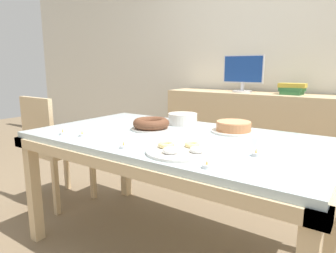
{
  "coord_description": "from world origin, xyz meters",
  "views": [
    {
      "loc": [
        0.98,
        -1.49,
        1.18
      ],
      "look_at": [
        -0.03,
        -0.05,
        0.83
      ],
      "focal_mm": 32.0,
      "sensor_mm": 36.0,
      "label": 1
    }
  ],
  "objects_px": {
    "plate_stack": "(183,119)",
    "tealight_near_cakes": "(82,135)",
    "computer_monitor": "(243,74)",
    "tealight_left_edge": "(124,146)",
    "tealight_centre": "(63,133)",
    "pastry_platter": "(180,150)",
    "tealight_right_edge": "(256,154)",
    "tealight_near_front": "(207,166)",
    "chair": "(52,145)",
    "cake_golden_bundt": "(151,124)",
    "cake_chocolate_round": "(234,127)",
    "book_stack": "(292,89)"
  },
  "relations": [
    {
      "from": "plate_stack",
      "to": "cake_chocolate_round",
      "type": "bearing_deg",
      "value": -6.67
    },
    {
      "from": "tealight_left_edge",
      "to": "tealight_near_front",
      "type": "bearing_deg",
      "value": -3.44
    },
    {
      "from": "cake_golden_bundt",
      "to": "plate_stack",
      "type": "bearing_deg",
      "value": 76.0
    },
    {
      "from": "cake_chocolate_round",
      "to": "tealight_left_edge",
      "type": "distance_m",
      "value": 0.75
    },
    {
      "from": "plate_stack",
      "to": "tealight_near_cakes",
      "type": "relative_size",
      "value": 5.25
    },
    {
      "from": "tealight_near_cakes",
      "to": "computer_monitor",
      "type": "bearing_deg",
      "value": 81.59
    },
    {
      "from": "tealight_near_cakes",
      "to": "tealight_centre",
      "type": "relative_size",
      "value": 1.0
    },
    {
      "from": "tealight_near_front",
      "to": "tealight_right_edge",
      "type": "height_order",
      "value": "same"
    },
    {
      "from": "book_stack",
      "to": "tealight_right_edge",
      "type": "distance_m",
      "value": 1.69
    },
    {
      "from": "computer_monitor",
      "to": "tealight_near_front",
      "type": "distance_m",
      "value": 2.07
    },
    {
      "from": "tealight_left_edge",
      "to": "chair",
      "type": "bearing_deg",
      "value": 162.9
    },
    {
      "from": "computer_monitor",
      "to": "cake_golden_bundt",
      "type": "relative_size",
      "value": 1.62
    },
    {
      "from": "chair",
      "to": "tealight_left_edge",
      "type": "bearing_deg",
      "value": -17.1
    },
    {
      "from": "tealight_left_edge",
      "to": "cake_chocolate_round",
      "type": "bearing_deg",
      "value": 65.57
    },
    {
      "from": "tealight_near_cakes",
      "to": "cake_chocolate_round",
      "type": "bearing_deg",
      "value": 41.73
    },
    {
      "from": "tealight_near_front",
      "to": "tealight_left_edge",
      "type": "xyz_separation_m",
      "value": [
        -0.49,
        0.03,
        0.0
      ]
    },
    {
      "from": "tealight_near_cakes",
      "to": "tealight_left_edge",
      "type": "height_order",
      "value": "same"
    },
    {
      "from": "tealight_near_cakes",
      "to": "tealight_right_edge",
      "type": "xyz_separation_m",
      "value": [
        0.99,
        0.2,
        0.0
      ]
    },
    {
      "from": "pastry_platter",
      "to": "tealight_right_edge",
      "type": "distance_m",
      "value": 0.36
    },
    {
      "from": "book_stack",
      "to": "cake_chocolate_round",
      "type": "bearing_deg",
      "value": -92.97
    },
    {
      "from": "chair",
      "to": "tealight_near_cakes",
      "type": "xyz_separation_m",
      "value": [
        0.78,
        -0.3,
        0.25
      ]
    },
    {
      "from": "book_stack",
      "to": "tealight_near_front",
      "type": "relative_size",
      "value": 6.06
    },
    {
      "from": "cake_chocolate_round",
      "to": "tealight_near_front",
      "type": "xyz_separation_m",
      "value": [
        0.18,
        -0.71,
        -0.02
      ]
    },
    {
      "from": "pastry_platter",
      "to": "tealight_left_edge",
      "type": "height_order",
      "value": "pastry_platter"
    },
    {
      "from": "tealight_centre",
      "to": "book_stack",
      "type": "bearing_deg",
      "value": 64.64
    },
    {
      "from": "computer_monitor",
      "to": "tealight_near_front",
      "type": "bearing_deg",
      "value": -72.59
    },
    {
      "from": "computer_monitor",
      "to": "tealight_left_edge",
      "type": "bearing_deg",
      "value": -86.51
    },
    {
      "from": "chair",
      "to": "tealight_near_front",
      "type": "height_order",
      "value": "chair"
    },
    {
      "from": "plate_stack",
      "to": "tealight_left_edge",
      "type": "relative_size",
      "value": 5.25
    },
    {
      "from": "cake_golden_bundt",
      "to": "pastry_platter",
      "type": "relative_size",
      "value": 0.78
    },
    {
      "from": "pastry_platter",
      "to": "tealight_near_front",
      "type": "distance_m",
      "value": 0.25
    },
    {
      "from": "chair",
      "to": "cake_chocolate_round",
      "type": "relative_size",
      "value": 3.32
    },
    {
      "from": "chair",
      "to": "cake_golden_bundt",
      "type": "bearing_deg",
      "value": 5.02
    },
    {
      "from": "book_stack",
      "to": "tealight_centre",
      "type": "height_order",
      "value": "book_stack"
    },
    {
      "from": "plate_stack",
      "to": "tealight_near_front",
      "type": "height_order",
      "value": "plate_stack"
    },
    {
      "from": "tealight_near_cakes",
      "to": "tealight_centre",
      "type": "xyz_separation_m",
      "value": [
        -0.13,
        -0.04,
        0.0
      ]
    },
    {
      "from": "tealight_near_cakes",
      "to": "tealight_centre",
      "type": "height_order",
      "value": "same"
    },
    {
      "from": "computer_monitor",
      "to": "tealight_near_cakes",
      "type": "relative_size",
      "value": 10.6
    },
    {
      "from": "tealight_near_front",
      "to": "tealight_centre",
      "type": "bearing_deg",
      "value": 177.33
    },
    {
      "from": "tealight_centre",
      "to": "tealight_right_edge",
      "type": "height_order",
      "value": "same"
    },
    {
      "from": "book_stack",
      "to": "cake_chocolate_round",
      "type": "distance_m",
      "value": 1.25
    },
    {
      "from": "computer_monitor",
      "to": "tealight_right_edge",
      "type": "xyz_separation_m",
      "value": [
        0.72,
        -1.66,
        -0.33
      ]
    },
    {
      "from": "pastry_platter",
      "to": "tealight_near_front",
      "type": "xyz_separation_m",
      "value": [
        0.21,
        -0.13,
        -0.0
      ]
    },
    {
      "from": "tealight_left_edge",
      "to": "tealight_centre",
      "type": "bearing_deg",
      "value": 178.05
    },
    {
      "from": "chair",
      "to": "tealight_near_cakes",
      "type": "distance_m",
      "value": 0.88
    },
    {
      "from": "pastry_platter",
      "to": "tealight_left_edge",
      "type": "distance_m",
      "value": 0.3
    },
    {
      "from": "tealight_right_edge",
      "to": "tealight_near_front",
      "type": "bearing_deg",
      "value": -110.88
    },
    {
      "from": "plate_stack",
      "to": "tealight_left_edge",
      "type": "height_order",
      "value": "plate_stack"
    },
    {
      "from": "computer_monitor",
      "to": "cake_chocolate_round",
      "type": "distance_m",
      "value": 1.34
    },
    {
      "from": "cake_chocolate_round",
      "to": "tealight_near_front",
      "type": "relative_size",
      "value": 7.07
    }
  ]
}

